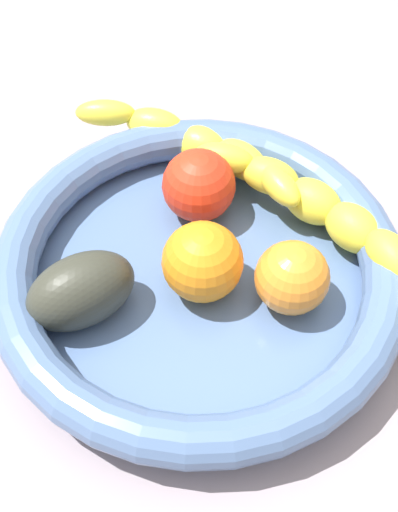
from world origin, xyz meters
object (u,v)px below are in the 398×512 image
object	(u,v)px
orange_mid_left	(202,262)
avocado_dark	(80,288)
banana_draped_right	(196,144)
tomato_red	(199,185)
fruit_bowl	(199,270)
orange_front	(292,278)
banana_draped_left	(327,215)

from	to	relation	value
orange_mid_left	avocado_dark	bearing A→B (deg)	83.57
banana_draped_right	tomato_red	size ratio (longest dim) A/B	2.96
avocado_dark	fruit_bowl	bearing A→B (deg)	-91.48
orange_front	avocado_dark	bearing A→B (deg)	73.58
banana_draped_right	orange_mid_left	distance (cm)	14.15
orange_mid_left	avocado_dark	xyz separation A→B (cm)	(1.09, 9.64, -0.52)
orange_front	avocado_dark	size ratio (longest dim) A/B	0.67
fruit_bowl	orange_mid_left	xyz separation A→B (cm)	(-0.84, 0.05, 2.17)
banana_draped_right	orange_front	bearing A→B (deg)	-173.33
orange_front	banana_draped_left	bearing A→B (deg)	-48.12
tomato_red	fruit_bowl	bearing A→B (deg)	160.72
orange_mid_left	tomato_red	xyz separation A→B (cm)	(7.99, -2.56, -0.04)
banana_draped_left	orange_front	xyz separation A→B (cm)	(-4.89, 5.45, -0.07)
banana_draped_right	tomato_red	distance (cm)	5.77
banana_draped_right	fruit_bowl	bearing A→B (deg)	161.78
avocado_dark	tomato_red	world-z (taller)	tomato_red
fruit_bowl	tomato_red	size ratio (longest dim) A/B	5.24
banana_draped_right	orange_mid_left	bearing A→B (deg)	162.64
orange_mid_left	orange_front	bearing A→B (deg)	-119.98
banana_draped_left	tomato_red	world-z (taller)	tomato_red
banana_draped_left	avocado_dark	size ratio (longest dim) A/B	2.70
orange_front	banana_draped_right	bearing A→B (deg)	6.67
tomato_red	orange_front	bearing A→B (deg)	-162.45
orange_mid_left	tomato_red	bearing A→B (deg)	-17.74
banana_draped_right	tomato_red	world-z (taller)	tomato_red
banana_draped_right	orange_front	size ratio (longest dim) A/B	3.23
banana_draped_left	orange_mid_left	world-z (taller)	orange_mid_left
banana_draped_left	banana_draped_right	world-z (taller)	banana_draped_left
fruit_bowl	orange_front	xyz separation A→B (cm)	(-4.42, -6.17, 1.86)
banana_draped_left	avocado_dark	bearing A→B (deg)	90.57
banana_draped_left	tomato_red	xyz separation A→B (cm)	(6.69, 9.11, 0.20)
banana_draped_right	orange_mid_left	world-z (taller)	orange_mid_left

